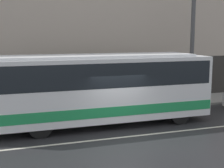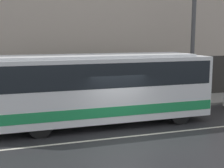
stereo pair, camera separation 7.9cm
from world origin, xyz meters
The scene contains 7 objects.
ground_plane centered at (0.00, 0.00, 0.00)m, with size 60.00×60.00×0.00m, color #262628.
sidewalk centered at (0.00, 5.40, 0.07)m, with size 60.00×2.80×0.13m.
building_facade centered at (0.00, 6.94, 6.22)m, with size 60.00×0.35×12.86m.
lane_stripe centered at (0.00, 0.00, 0.00)m, with size 54.00×0.14×0.01m.
transit_bus centered at (-0.48, 2.17, 1.88)m, with size 10.60×2.61×3.35m.
utility_pole_near centered at (6.10, 4.72, 3.44)m, with size 0.25×0.25×6.61m.
pedestrian_waiting centered at (1.20, 4.92, 0.95)m, with size 0.36×0.36×1.74m.
Camera 2 is at (-4.42, -11.81, 4.25)m, focal length 50.00 mm.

